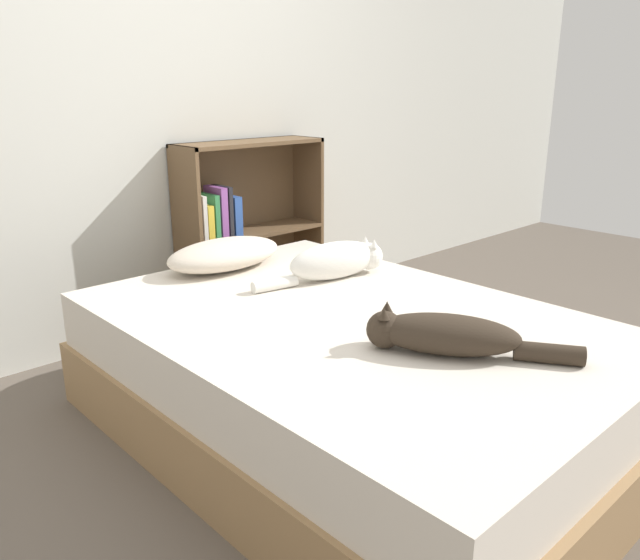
{
  "coord_description": "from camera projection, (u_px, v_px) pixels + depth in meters",
  "views": [
    {
      "loc": [
        -1.47,
        -1.42,
        1.24
      ],
      "look_at": [
        0.0,
        0.15,
        0.57
      ],
      "focal_mm": 35.0,
      "sensor_mm": 36.0,
      "label": 1
    }
  ],
  "objects": [
    {
      "name": "cat_light",
      "position": [
        338.0,
        261.0,
        2.59
      ],
      "size": [
        0.61,
        0.21,
        0.16
      ],
      "rotation": [
        0.0,
        0.0,
        6.09
      ],
      "color": "white",
      "rests_on": "bed"
    },
    {
      "name": "cat_dark",
      "position": [
        443.0,
        335.0,
        1.87
      ],
      "size": [
        0.43,
        0.57,
        0.14
      ],
      "rotation": [
        0.0,
        0.0,
        2.15
      ],
      "color": "#33281E",
      "rests_on": "bed"
    },
    {
      "name": "wall_back",
      "position": [
        137.0,
        82.0,
        2.92
      ],
      "size": [
        8.0,
        0.06,
        2.5
      ],
      "color": "silver",
      "rests_on": "ground_plane"
    },
    {
      "name": "ground_plane",
      "position": [
        347.0,
        433.0,
        2.32
      ],
      "size": [
        8.0,
        8.0,
        0.0
      ],
      "primitive_type": "plane",
      "color": "brown"
    },
    {
      "name": "pillow",
      "position": [
        225.0,
        254.0,
        2.73
      ],
      "size": [
        0.55,
        0.3,
        0.13
      ],
      "color": "beige",
      "rests_on": "bed"
    },
    {
      "name": "bed",
      "position": [
        347.0,
        377.0,
        2.25
      ],
      "size": [
        1.32,
        1.94,
        0.47
      ],
      "color": "#99754C",
      "rests_on": "ground_plane"
    },
    {
      "name": "bookshelf",
      "position": [
        242.0,
        228.0,
        3.36
      ],
      "size": [
        0.82,
        0.26,
        0.96
      ],
      "color": "brown",
      "rests_on": "ground_plane"
    }
  ]
}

